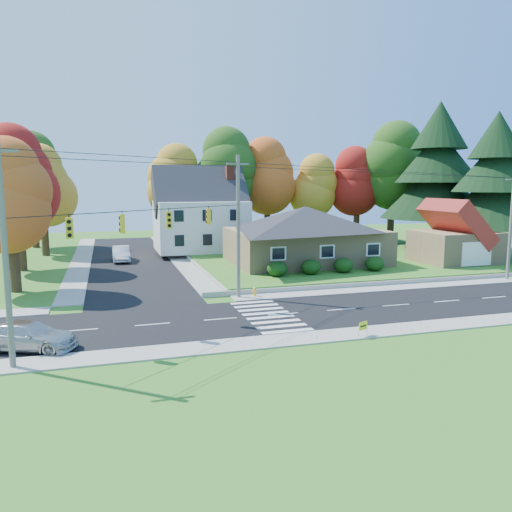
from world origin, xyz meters
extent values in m
plane|color=#3D7923|center=(0.00, 0.00, 0.00)|extent=(120.00, 120.00, 0.00)
cube|color=black|center=(0.00, 0.00, 0.01)|extent=(90.00, 8.00, 0.02)
cube|color=black|center=(-8.00, 26.00, 0.01)|extent=(8.00, 44.00, 0.02)
cube|color=#9C9A90|center=(0.00, 5.00, 0.04)|extent=(90.00, 2.00, 0.08)
cube|color=#9C9A90|center=(0.00, -5.00, 0.04)|extent=(90.00, 2.00, 0.08)
cube|color=#3D7923|center=(13.00, 21.00, 0.25)|extent=(30.00, 30.00, 0.50)
cube|color=tan|center=(8.00, 16.00, 2.10)|extent=(14.00, 10.00, 3.20)
pyramid|color=#26262B|center=(8.00, 16.00, 4.80)|extent=(14.60, 10.60, 2.20)
cube|color=silver|center=(0.00, 28.00, 3.30)|extent=(10.00, 8.00, 5.60)
pyramid|color=#26262B|center=(0.00, 28.00, 7.30)|extent=(10.40, 8.40, 2.40)
cube|color=brown|center=(3.50, 28.00, 5.30)|extent=(0.90, 0.90, 9.60)
cube|color=tan|center=(22.00, 12.00, 2.00)|extent=(7.00, 6.00, 3.00)
pyramid|color=maroon|center=(22.00, 12.00, 4.30)|extent=(7.30, 6.30, 1.60)
cube|color=silver|center=(22.00, 8.95, 1.70)|extent=(3.20, 0.10, 2.20)
ellipsoid|color=#163A10|center=(3.00, 9.80, 1.14)|extent=(1.70, 1.70, 1.27)
ellipsoid|color=#163A10|center=(6.00, 9.80, 1.14)|extent=(1.70, 1.70, 1.27)
ellipsoid|color=#163A10|center=(9.00, 9.80, 1.14)|extent=(1.70, 1.70, 1.27)
ellipsoid|color=#163A10|center=(12.00, 9.80, 1.14)|extent=(1.70, 1.70, 1.27)
cylinder|color=#666059|center=(-14.50, -5.20, 5.00)|extent=(0.26, 0.26, 10.00)
cylinder|color=#666059|center=(-1.50, 5.20, 5.00)|extent=(0.26, 0.26, 10.00)
cube|color=#666059|center=(-1.50, 5.20, 9.40)|extent=(1.60, 0.12, 0.12)
cylinder|color=#666059|center=(22.00, 5.20, 4.50)|extent=(0.26, 0.26, 9.00)
cube|color=gold|center=(-12.00, -3.20, 5.95)|extent=(0.34, 0.26, 1.00)
cube|color=gold|center=(-9.50, -1.20, 5.95)|extent=(0.26, 0.34, 1.00)
cube|color=gold|center=(-6.80, 0.95, 5.95)|extent=(0.34, 0.26, 1.00)
cube|color=gold|center=(-4.00, 3.20, 5.95)|extent=(0.26, 0.34, 1.00)
cylinder|color=black|center=(-8.00, 0.00, 6.60)|extent=(13.02, 10.43, 0.04)
cylinder|color=#3F2A19|center=(-2.00, 34.00, 3.20)|extent=(0.80, 0.80, 5.40)
sphere|color=#BC8524|center=(-2.00, 34.00, 7.10)|extent=(6.72, 6.72, 6.72)
sphere|color=#BC8524|center=(-2.00, 34.00, 8.78)|extent=(5.91, 5.91, 5.91)
sphere|color=#BC8524|center=(-2.00, 34.00, 10.46)|extent=(5.11, 5.11, 5.11)
cylinder|color=#3F2A19|center=(4.00, 33.00, 3.65)|extent=(0.86, 0.86, 6.30)
sphere|color=#295216|center=(4.00, 33.00, 8.20)|extent=(7.84, 7.84, 7.84)
sphere|color=#295216|center=(4.00, 33.00, 10.16)|extent=(6.90, 6.90, 6.90)
sphere|color=#295216|center=(4.00, 33.00, 12.12)|extent=(5.96, 5.96, 5.96)
cylinder|color=#3F2A19|center=(10.00, 34.00, 3.43)|extent=(0.83, 0.83, 5.85)
sphere|color=#C9521C|center=(10.00, 34.00, 7.65)|extent=(7.28, 7.28, 7.28)
sphere|color=#C9521C|center=(10.00, 34.00, 9.47)|extent=(6.41, 6.41, 6.41)
sphere|color=#C9521C|center=(10.00, 34.00, 11.29)|extent=(5.53, 5.53, 5.53)
cylinder|color=#3F2A19|center=(16.00, 33.00, 2.98)|extent=(0.77, 0.77, 4.95)
sphere|color=#BC8524|center=(16.00, 33.00, 6.55)|extent=(6.16, 6.16, 6.16)
sphere|color=#BC8524|center=(16.00, 33.00, 8.09)|extent=(5.42, 5.42, 5.42)
sphere|color=#BC8524|center=(16.00, 33.00, 9.63)|extent=(4.68, 4.68, 4.68)
cylinder|color=#3F2A19|center=(22.00, 32.00, 3.20)|extent=(0.80, 0.80, 5.40)
sphere|color=maroon|center=(22.00, 32.00, 7.10)|extent=(6.72, 6.72, 6.72)
sphere|color=maroon|center=(22.00, 32.00, 8.78)|extent=(5.91, 5.91, 5.91)
sphere|color=maroon|center=(22.00, 32.00, 10.46)|extent=(5.11, 5.11, 5.11)
cylinder|color=#3F2A19|center=(26.00, 30.00, 3.88)|extent=(0.89, 0.89, 6.75)
sphere|color=#295216|center=(26.00, 30.00, 8.75)|extent=(8.40, 8.40, 8.40)
sphere|color=#295216|center=(26.00, 30.00, 10.85)|extent=(7.39, 7.39, 7.39)
sphere|color=#295216|center=(26.00, 30.00, 12.95)|extent=(6.38, 6.38, 6.38)
cylinder|color=#3F2A19|center=(27.00, 22.00, 1.94)|extent=(0.40, 0.40, 2.88)
cone|color=black|center=(27.00, 22.00, 7.38)|extent=(12.80, 12.80, 6.72)
cone|color=black|center=(27.00, 22.00, 11.22)|extent=(9.60, 9.60, 6.08)
cone|color=black|center=(27.00, 22.00, 14.74)|extent=(6.40, 6.40, 5.44)
cylinder|color=#3F2A19|center=(28.00, 14.00, 1.76)|extent=(0.40, 0.40, 2.52)
cone|color=black|center=(28.00, 14.00, 6.52)|extent=(11.20, 11.20, 5.88)
cone|color=black|center=(28.00, 14.00, 9.88)|extent=(8.40, 8.40, 5.32)
cone|color=black|center=(28.00, 14.00, 12.96)|extent=(5.60, 5.60, 4.76)
cylinder|color=#3F2A19|center=(-17.00, 12.00, 2.48)|extent=(0.77, 0.77, 4.95)
sphere|color=#C9521C|center=(-17.00, 12.00, 6.05)|extent=(6.16, 6.16, 6.16)
sphere|color=#C9521C|center=(-17.00, 12.00, 7.59)|extent=(5.42, 5.42, 5.42)
sphere|color=#C9521C|center=(-17.00, 12.00, 9.13)|extent=(4.68, 4.68, 4.68)
cylinder|color=#3F2A19|center=(-18.00, 22.00, 2.93)|extent=(0.83, 0.83, 5.85)
sphere|color=maroon|center=(-18.00, 22.00, 7.15)|extent=(7.28, 7.28, 7.28)
sphere|color=maroon|center=(-18.00, 22.00, 8.97)|extent=(6.41, 6.41, 6.41)
sphere|color=maroon|center=(-18.00, 22.00, 10.79)|extent=(5.53, 5.53, 5.53)
cylinder|color=#3F2A19|center=(-17.00, 32.00, 2.70)|extent=(0.80, 0.80, 5.40)
sphere|color=#BC8524|center=(-17.00, 32.00, 6.60)|extent=(6.72, 6.72, 6.72)
sphere|color=#BC8524|center=(-17.00, 32.00, 8.28)|extent=(5.91, 5.91, 5.91)
sphere|color=#BC8524|center=(-17.00, 32.00, 9.96)|extent=(5.11, 5.11, 5.11)
cylinder|color=#3F2A19|center=(-19.00, 40.00, 3.15)|extent=(0.86, 0.86, 6.30)
sphere|color=#295216|center=(-19.00, 40.00, 7.70)|extent=(7.84, 7.84, 7.84)
sphere|color=#295216|center=(-19.00, 40.00, 9.66)|extent=(6.90, 6.90, 6.90)
sphere|color=#295216|center=(-19.00, 40.00, 11.62)|extent=(5.96, 5.96, 5.96)
imported|color=#B8B8B8|center=(-14.18, -2.74, 0.71)|extent=(5.12, 3.58, 1.38)
imported|color=silver|center=(-8.98, 24.95, 0.82)|extent=(1.75, 4.85, 1.59)
cylinder|color=yellow|center=(-0.33, 5.12, 0.04)|extent=(0.32, 0.32, 0.09)
cylinder|color=yellow|center=(-0.33, 5.12, 0.31)|extent=(0.21, 0.21, 0.48)
sphere|color=yellow|center=(-0.33, 5.12, 0.60)|extent=(0.23, 0.23, 0.23)
cylinder|color=yellow|center=(-0.33, 5.12, 0.40)|extent=(0.41, 0.18, 0.11)
cylinder|color=black|center=(2.22, -5.58, 0.28)|extent=(0.02, 0.02, 0.55)
cylinder|color=black|center=(2.71, -5.58, 0.28)|extent=(0.02, 0.02, 0.55)
cube|color=#F1F811|center=(2.46, -5.58, 0.61)|extent=(0.62, 0.30, 0.44)
camera|label=1|loc=(-10.31, -28.38, 8.05)|focal=35.00mm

